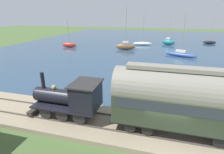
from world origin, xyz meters
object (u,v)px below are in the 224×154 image
Objects in this scene: sailboat_brown at (125,46)px; rowboat_mid_harbor at (148,85)px; sailboat_blue at (181,54)px; sailboat_red at (69,45)px; sailboat_black at (209,42)px; steam_locomotive at (73,97)px; passenger_coach at (185,99)px; sailboat_white at (143,43)px; sailboat_teal at (168,42)px.

sailboat_brown reaches higher than rowboat_mid_harbor.
sailboat_brown reaches higher than sailboat_blue.
sailboat_brown is 1.50× the size of sailboat_red.
sailboat_black is 0.75× the size of sailboat_brown.
steam_locomotive is 33.47m from sailboat_red.
sailboat_brown is at bearing 119.84° from sailboat_black.
passenger_coach is at bearing -90.00° from steam_locomotive.
sailboat_white is at bearing 106.74° from sailboat_black.
sailboat_brown reaches higher than sailboat_black.
sailboat_black is at bearing -70.82° from sailboat_red.
sailboat_brown is 14.45m from sailboat_red.
sailboat_red is at bearing 87.13° from sailboat_brown.
sailboat_red is at bearing 105.34° from sailboat_blue.
passenger_coach is 1.27× the size of sailboat_black.
sailboat_blue is at bearing -101.78° from sailboat_red.
sailboat_black is (44.77, -19.75, -1.66)m from steam_locomotive.
sailboat_red is 3.28× the size of rowboat_mid_harbor.
sailboat_brown is at bearing -92.04° from sailboat_red.
sailboat_blue reaches higher than sailboat_teal.
steam_locomotive is 37.58m from sailboat_white.
sailboat_black is 1.13× the size of sailboat_red.
steam_locomotive is 0.87× the size of sailboat_red.
rowboat_mid_harbor is at bearing 17.39° from passenger_coach.
sailboat_black reaches higher than sailboat_red.
sailboat_white is 0.81× the size of sailboat_brown.
sailboat_brown is 4.92× the size of rowboat_mid_harbor.
steam_locomotive is at bearing 90.00° from passenger_coach.
rowboat_mid_harbor is (8.77, -5.13, -1.94)m from steam_locomotive.
sailboat_teal reaches higher than sailboat_red.
sailboat_brown reaches higher than sailboat_white.
sailboat_black is at bearing -60.09° from sailboat_brown.
sailboat_white reaches higher than passenger_coach.
passenger_coach is at bearing 160.09° from sailboat_black.
rowboat_mid_harbor is at bearing -30.34° from steam_locomotive.
sailboat_red reaches higher than rowboat_mid_harbor.
sailboat_teal is at bearing 38.93° from rowboat_mid_harbor.
sailboat_white is (37.51, -1.59, -1.64)m from steam_locomotive.
rowboat_mid_harbor is (-28.74, -3.54, -0.30)m from sailboat_white.
sailboat_red is (-0.53, 14.44, -0.20)m from sailboat_brown.
sailboat_white is at bearing -69.28° from sailboat_red.
sailboat_brown is 14.18m from sailboat_teal.
sailboat_red reaches higher than steam_locomotive.
sailboat_blue is 26.62m from sailboat_red.
steam_locomotive is at bearing -178.79° from sailboat_blue.
steam_locomotive is at bearing -155.38° from sailboat_red.
sailboat_blue is 17.77m from rowboat_mid_harbor.
sailboat_black is at bearing -44.63° from sailboat_teal.
sailboat_red is at bearing 104.99° from sailboat_white.
passenger_coach is 38.11m from sailboat_white.
rowboat_mid_harbor is (-36.00, 14.62, -0.28)m from sailboat_black.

